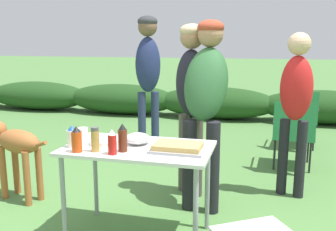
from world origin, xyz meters
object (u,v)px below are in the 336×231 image
(hot_sauce_bottle, at_px, (77,140))
(camp_chair_green_behind_table, at_px, (300,116))
(spice_jar, at_px, (95,140))
(bbq_sauce_bottle, at_px, (123,138))
(standing_person_in_gray_fleece, at_px, (206,93))
(plate_stack, at_px, (106,141))
(ketchup_bottle, at_px, (112,142))
(standing_person_in_olive_jacket, at_px, (296,98))
(folding_table, at_px, (138,156))
(mayo_bottle, at_px, (72,137))
(mixing_bowl, at_px, (138,138))
(standing_person_with_beanie, at_px, (148,67))
(paper_cup_stack, at_px, (83,134))
(food_tray, at_px, (178,147))
(standing_person_in_red_jacket, at_px, (191,90))
(dog, at_px, (16,146))
(camp_chair_near_hedge, at_px, (293,131))

(hot_sauce_bottle, relative_size, camp_chair_green_behind_table, 0.23)
(spice_jar, xyz_separation_m, bbq_sauce_bottle, (0.19, 0.05, 0.01))
(standing_person_in_gray_fleece, bearing_deg, plate_stack, -127.77)
(ketchup_bottle, relative_size, camp_chair_green_behind_table, 0.21)
(bbq_sauce_bottle, relative_size, standing_person_in_olive_jacket, 0.13)
(folding_table, distance_m, camp_chair_green_behind_table, 3.27)
(folding_table, xyz_separation_m, mayo_bottle, (-0.47, -0.13, 0.15))
(camp_chair_green_behind_table, bearing_deg, mixing_bowl, -109.83)
(standing_person_with_beanie, bearing_deg, paper_cup_stack, -118.94)
(hot_sauce_bottle, height_order, standing_person_in_olive_jacket, standing_person_in_olive_jacket)
(food_tray, xyz_separation_m, spice_jar, (-0.57, -0.16, 0.06))
(standing_person_in_red_jacket, bearing_deg, camp_chair_green_behind_table, 93.09)
(hot_sauce_bottle, height_order, dog, hot_sauce_bottle)
(paper_cup_stack, relative_size, standing_person_in_gray_fleece, 0.06)
(plate_stack, relative_size, standing_person_in_gray_fleece, 0.15)
(hot_sauce_bottle, xyz_separation_m, ketchup_bottle, (0.27, 0.01, -0.00))
(dog, bearing_deg, spice_jar, -103.65)
(standing_person_in_gray_fleece, bearing_deg, standing_person_with_beanie, 131.92)
(standing_person_in_red_jacket, bearing_deg, standing_person_with_beanie, 160.31)
(camp_chair_green_behind_table, bearing_deg, plate_stack, -113.24)
(bbq_sauce_bottle, height_order, camp_chair_near_hedge, bbq_sauce_bottle)
(plate_stack, bearing_deg, camp_chair_green_behind_table, 60.03)
(bbq_sauce_bottle, bearing_deg, ketchup_bottle, -118.52)
(standing_person_in_red_jacket, distance_m, standing_person_with_beanie, 1.31)
(bbq_sauce_bottle, bearing_deg, plate_stack, 140.77)
(mayo_bottle, xyz_separation_m, dog, (-0.91, 0.55, -0.29))
(standing_person_in_gray_fleece, bearing_deg, paper_cup_stack, -136.72)
(dog, bearing_deg, ketchup_bottle, -102.02)
(food_tray, height_order, camp_chair_near_hedge, camp_chair_near_hedge)
(mixing_bowl, bearing_deg, camp_chair_green_behind_table, 63.44)
(mixing_bowl, distance_m, standing_person_in_olive_jacket, 1.64)
(paper_cup_stack, bearing_deg, standing_person_in_red_jacket, 52.90)
(mayo_bottle, bearing_deg, hot_sauce_bottle, -48.62)
(food_tray, xyz_separation_m, standing_person_in_olive_jacket, (0.88, 1.19, 0.21))
(ketchup_bottle, bearing_deg, plate_stack, 122.63)
(hot_sauce_bottle, height_order, mayo_bottle, hot_sauce_bottle)
(plate_stack, height_order, paper_cup_stack, paper_cup_stack)
(standing_person_in_red_jacket, bearing_deg, folding_table, -68.02)
(food_tray, relative_size, mixing_bowl, 2.04)
(camp_chair_green_behind_table, bearing_deg, bbq_sauce_bottle, -108.85)
(spice_jar, height_order, camp_chair_near_hedge, spice_jar)
(folding_table, relative_size, standing_person_in_olive_jacket, 0.69)
(food_tray, relative_size, hot_sauce_bottle, 2.05)
(spice_jar, xyz_separation_m, dog, (-1.13, 0.62, -0.30))
(bbq_sauce_bottle, distance_m, standing_person_with_beanie, 2.24)
(standing_person_in_red_jacket, height_order, standing_person_in_olive_jacket, standing_person_in_red_jacket)
(paper_cup_stack, xyz_separation_m, camp_chair_near_hedge, (1.73, 1.92, -0.32))
(standing_person_with_beanie, bearing_deg, bbq_sauce_bottle, -108.43)
(mayo_bottle, distance_m, standing_person_in_gray_fleece, 1.23)
(hot_sauce_bottle, bearing_deg, standing_person_with_beanie, 94.45)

